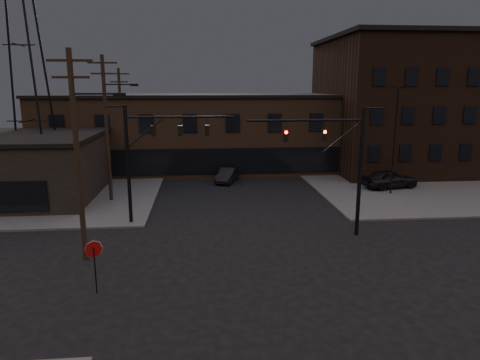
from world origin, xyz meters
name	(u,v)px	position (x,y,z in m)	size (l,w,h in m)	color
ground	(265,268)	(0.00, 0.00, 0.00)	(140.00, 140.00, 0.00)	black
sidewalk_ne	(439,174)	(22.00, 22.00, 0.07)	(30.00, 30.00, 0.15)	#474744
sidewalk_nw	(7,182)	(-22.00, 22.00, 0.07)	(30.00, 30.00, 0.15)	#474744
building_row	(229,133)	(0.00, 28.00, 4.00)	(40.00, 12.00, 8.00)	#4E3929
building_right	(426,106)	(22.00, 26.00, 7.00)	(22.00, 16.00, 14.00)	black
traffic_signal_near	(343,158)	(5.36, 4.50, 4.93)	(7.12, 0.24, 8.00)	black
traffic_signal_far	(147,151)	(-6.72, 8.00, 5.01)	(7.12, 0.24, 8.00)	black
stop_sign	(94,255)	(-8.00, -1.99, 1.84)	(0.72, 0.33, 2.48)	black
utility_pole_near	(78,152)	(-9.43, 2.00, 5.87)	(3.70, 0.28, 11.00)	black
utility_pole_mid	(107,126)	(-10.44, 14.00, 6.13)	(3.70, 0.28, 11.50)	black
utility_pole_far	(121,119)	(-11.50, 26.00, 5.78)	(2.20, 0.28, 11.00)	black
transmission_tower	(19,45)	(-18.00, 18.00, 12.50)	(7.00, 7.00, 25.00)	black
lot_light_a	(395,131)	(13.00, 14.00, 5.51)	(1.50, 0.28, 9.14)	black
lot_light_b	(432,125)	(19.00, 19.00, 5.51)	(1.50, 0.28, 9.14)	black
parked_car_lot_a	(390,179)	(13.75, 15.93, 1.00)	(2.00, 4.98, 1.70)	black
parked_car_lot_b	(383,172)	(14.99, 20.14, 0.78)	(1.77, 4.36, 1.26)	silver
car_crossing	(227,175)	(-0.65, 20.42, 0.69)	(1.46, 4.17, 1.38)	black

